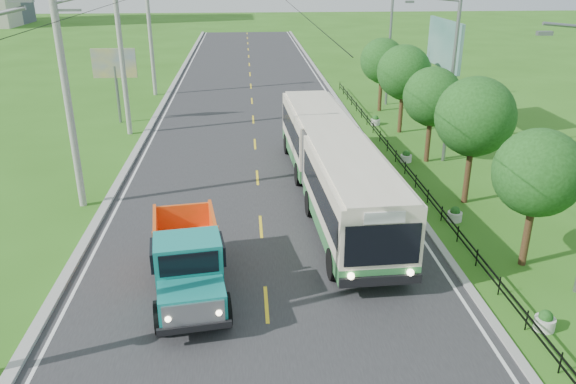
{
  "coord_description": "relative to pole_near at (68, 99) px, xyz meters",
  "views": [
    {
      "loc": [
        -0.49,
        -15.97,
        10.62
      ],
      "look_at": [
        1.13,
        5.27,
        1.9
      ],
      "focal_mm": 35.0,
      "sensor_mm": 36.0,
      "label": 1
    }
  ],
  "objects": [
    {
      "name": "railing_right",
      "position": [
        16.26,
        5.0,
        -4.79
      ],
      "size": [
        0.04,
        40.0,
        0.6
      ],
      "primitive_type": "cube",
      "color": "black",
      "rests_on": "ground"
    },
    {
      "name": "pole_near",
      "position": [
        0.0,
        0.0,
        0.0
      ],
      "size": [
        3.51,
        0.32,
        10.0
      ],
      "color": "gray",
      "rests_on": "ground"
    },
    {
      "name": "streetlight_mid",
      "position": [
        18.9,
        5.0,
        -0.19
      ],
      "size": [
        3.02,
        0.2,
        9.07
      ],
      "color": "slate",
      "rests_on": "ground"
    },
    {
      "name": "pole_far",
      "position": [
        0.0,
        24.0,
        0.0
      ],
      "size": [
        3.51,
        0.32,
        10.0
      ],
      "color": "gray",
      "rests_on": "ground"
    },
    {
      "name": "dump_truck",
      "position": [
        5.66,
        -8.06,
        -3.68
      ],
      "size": [
        3.04,
        6.2,
        2.5
      ],
      "rotation": [
        0.0,
        0.0,
        0.14
      ],
      "color": "teal",
      "rests_on": "ground"
    },
    {
      "name": "curb_right",
      "position": [
        15.41,
        11.0,
        -5.04
      ],
      "size": [
        0.3,
        120.0,
        0.1
      ],
      "primitive_type": "cube",
      "color": "#9E9E99",
      "rests_on": "ground"
    },
    {
      "name": "edge_line_left",
      "position": [
        1.61,
        11.0,
        -5.07
      ],
      "size": [
        0.12,
        120.0,
        0.0
      ],
      "primitive_type": "cube",
      "color": "silver",
      "rests_on": "road"
    },
    {
      "name": "bus",
      "position": [
        11.74,
        -0.3,
        -3.06
      ],
      "size": [
        3.52,
        17.59,
        3.38
      ],
      "rotation": [
        0.0,
        0.0,
        0.04
      ],
      "color": "#30783C",
      "rests_on": "ground"
    },
    {
      "name": "planter_near",
      "position": [
        16.86,
        -3.0,
        -4.81
      ],
      "size": [
        0.64,
        0.64,
        0.67
      ],
      "color": "silver",
      "rests_on": "ground"
    },
    {
      "name": "pole_mid",
      "position": [
        0.0,
        12.0,
        0.0
      ],
      "size": [
        3.51,
        0.32,
        10.0
      ],
      "color": "gray",
      "rests_on": "ground"
    },
    {
      "name": "centre_dash",
      "position": [
        8.26,
        -9.0,
        -5.07
      ],
      "size": [
        0.12,
        2.2,
        0.0
      ],
      "primitive_type": "cube",
      "color": "yellow",
      "rests_on": "road"
    },
    {
      "name": "tree_fourth",
      "position": [
        18.12,
        5.14,
        -1.51
      ],
      "size": [
        3.24,
        3.31,
        5.4
      ],
      "color": "#382314",
      "rests_on": "ground"
    },
    {
      "name": "tree_second",
      "position": [
        18.12,
        -6.86,
        -1.57
      ],
      "size": [
        3.18,
        3.26,
        5.3
      ],
      "color": "#382314",
      "rests_on": "ground"
    },
    {
      "name": "curb_left",
      "position": [
        1.06,
        11.0,
        -5.02
      ],
      "size": [
        0.4,
        120.0,
        0.15
      ],
      "primitive_type": "cube",
      "color": "#9E9E99",
      "rests_on": "ground"
    },
    {
      "name": "planter_mid",
      "position": [
        16.86,
        5.0,
        -4.81
      ],
      "size": [
        0.64,
        0.64,
        0.67
      ],
      "color": "silver",
      "rests_on": "ground"
    },
    {
      "name": "planter_front",
      "position": [
        16.86,
        -11.0,
        -4.81
      ],
      "size": [
        0.64,
        0.64,
        0.67
      ],
      "color": "silver",
      "rests_on": "ground"
    },
    {
      "name": "streetlight_far",
      "position": [
        18.9,
        19.0,
        -0.19
      ],
      "size": [
        3.02,
        0.2,
        9.07
      ],
      "color": "slate",
      "rests_on": "ground"
    },
    {
      "name": "ground",
      "position": [
        8.26,
        -9.0,
        -5.09
      ],
      "size": [
        240.0,
        240.0,
        0.0
      ],
      "primitive_type": "plane",
      "color": "#2D6317",
      "rests_on": "ground"
    },
    {
      "name": "tree_third",
      "position": [
        18.12,
        -0.86,
        -1.11
      ],
      "size": [
        3.6,
        3.62,
        6.0
      ],
      "color": "#382314",
      "rests_on": "ground"
    },
    {
      "name": "billboard_right",
      "position": [
        20.56,
        11.0,
        0.25
      ],
      "size": [
        0.24,
        6.0,
        7.3
      ],
      "color": "slate",
      "rests_on": "ground"
    },
    {
      "name": "tree_back",
      "position": [
        18.12,
        17.14,
        -1.44
      ],
      "size": [
        3.3,
        3.36,
        5.5
      ],
      "color": "#382314",
      "rests_on": "ground"
    },
    {
      "name": "billboard_left",
      "position": [
        -1.24,
        15.0,
        -1.23
      ],
      "size": [
        3.0,
        0.2,
        5.2
      ],
      "color": "slate",
      "rests_on": "ground"
    },
    {
      "name": "tree_fifth",
      "position": [
        18.12,
        11.14,
        -1.24
      ],
      "size": [
        3.48,
        3.52,
        5.8
      ],
      "color": "#382314",
      "rests_on": "ground"
    },
    {
      "name": "edge_line_right",
      "position": [
        14.91,
        11.0,
        -5.07
      ],
      "size": [
        0.12,
        120.0,
        0.0
      ],
      "primitive_type": "cube",
      "color": "silver",
      "rests_on": "road"
    },
    {
      "name": "planter_far",
      "position": [
        16.86,
        13.0,
        -4.81
      ],
      "size": [
        0.64,
        0.64,
        0.67
      ],
      "color": "silver",
      "rests_on": "ground"
    },
    {
      "name": "road",
      "position": [
        8.26,
        11.0,
        -5.08
      ],
      "size": [
        14.0,
        120.0,
        0.02
      ],
      "primitive_type": "cube",
      "color": "#28282B",
      "rests_on": "ground"
    }
  ]
}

